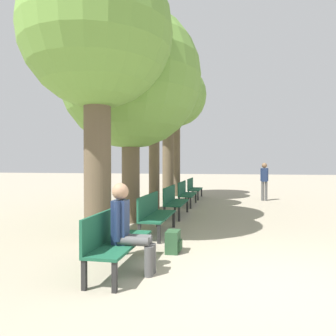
{
  "coord_description": "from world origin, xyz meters",
  "views": [
    {
      "loc": [
        -0.44,
        -4.36,
        1.6
      ],
      "look_at": [
        -2.32,
        5.15,
        1.43
      ],
      "focal_mm": 35.0,
      "sensor_mm": 36.0,
      "label": 1
    }
  ],
  "objects": [
    {
      "name": "bench_row_1",
      "position": [
        -2.16,
        2.71,
        0.5
      ],
      "size": [
        0.49,
        1.73,
        0.88
      ],
      "color": "#195138",
      "rests_on": "ground_plane"
    },
    {
      "name": "person_seated",
      "position": [
        -1.92,
        0.13,
        0.68
      ],
      "size": [
        0.63,
        0.36,
        1.3
      ],
      "color": "#4C4C4C",
      "rests_on": "ground_plane"
    },
    {
      "name": "bench_row_0",
      "position": [
        -2.16,
        0.24,
        0.5
      ],
      "size": [
        0.49,
        1.73,
        0.88
      ],
      "color": "#195138",
      "rests_on": "ground_plane"
    },
    {
      "name": "bench_row_3",
      "position": [
        -2.16,
        7.64,
        0.5
      ],
      "size": [
        0.49,
        1.73,
        0.88
      ],
      "color": "#195138",
      "rests_on": "ground_plane"
    },
    {
      "name": "pedestrian_near",
      "position": [
        0.86,
        9.75,
        0.9
      ],
      "size": [
        0.32,
        0.22,
        1.58
      ],
      "color": "#4C4C4C",
      "rests_on": "ground_plane"
    },
    {
      "name": "tree_row_3",
      "position": [
        -3.11,
        9.16,
        4.49
      ],
      "size": [
        2.92,
        2.92,
        6.04
      ],
      "color": "brown",
      "rests_on": "ground_plane"
    },
    {
      "name": "tree_row_4",
      "position": [
        -3.11,
        11.04,
        4.7
      ],
      "size": [
        2.93,
        2.93,
        6.24
      ],
      "color": "brown",
      "rests_on": "ground_plane"
    },
    {
      "name": "bench_row_4",
      "position": [
        -2.16,
        10.11,
        0.5
      ],
      "size": [
        0.49,
        1.73,
        0.88
      ],
      "color": "#195138",
      "rests_on": "ground_plane"
    },
    {
      "name": "backpack",
      "position": [
        -1.47,
        1.32,
        0.19
      ],
      "size": [
        0.26,
        0.36,
        0.39
      ],
      "color": "#284C2D",
      "rests_on": "ground_plane"
    },
    {
      "name": "bench_row_2",
      "position": [
        -2.16,
        5.17,
        0.5
      ],
      "size": [
        0.49,
        1.73,
        0.88
      ],
      "color": "#195138",
      "rests_on": "ground_plane"
    },
    {
      "name": "tree_row_0",
      "position": [
        -3.11,
        1.82,
        4.13
      ],
      "size": [
        3.05,
        3.05,
        5.74
      ],
      "color": "brown",
      "rests_on": "ground_plane"
    },
    {
      "name": "tree_row_1",
      "position": [
        -3.11,
        4.02,
        3.82
      ],
      "size": [
        3.76,
        3.76,
        5.73
      ],
      "color": "brown",
      "rests_on": "ground_plane"
    },
    {
      "name": "ground_plane",
      "position": [
        0.0,
        0.0,
        0.0
      ],
      "size": [
        80.0,
        80.0,
        0.0
      ],
      "primitive_type": "plane",
      "color": "gray"
    },
    {
      "name": "tree_row_2",
      "position": [
        -3.11,
        6.68,
        3.98
      ],
      "size": [
        2.47,
        2.47,
        5.28
      ],
      "color": "brown",
      "rests_on": "ground_plane"
    }
  ]
}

